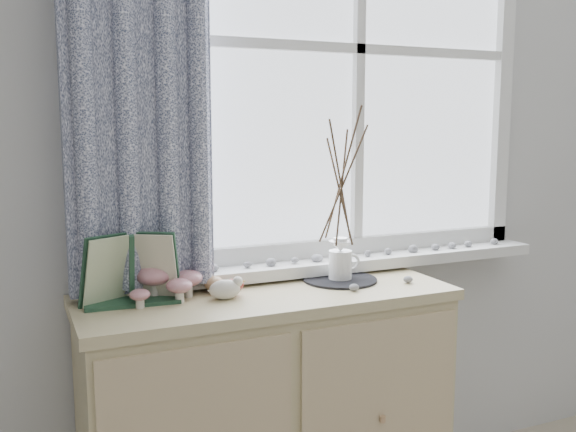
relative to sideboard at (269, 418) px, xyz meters
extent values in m
cube|color=silver|center=(0.15, 0.25, 0.87)|extent=(4.00, 0.04, 2.60)
cube|color=silver|center=(0.45, 0.25, 1.22)|extent=(1.30, 0.01, 1.40)
cube|color=white|center=(0.45, 0.17, 0.45)|extent=(1.45, 0.16, 0.04)
cube|color=black|center=(-0.37, 0.12, 1.25)|extent=(0.44, 0.06, 1.61)
cube|color=tan|center=(0.00, 0.01, -0.02)|extent=(1.17, 0.43, 0.81)
cube|color=tan|center=(0.00, 0.01, 0.41)|extent=(1.20, 0.45, 0.03)
cylinder|color=silver|center=(-0.35, 0.07, 0.46)|extent=(0.03, 0.03, 0.07)
ellipsoid|color=maroon|center=(-0.35, 0.07, 0.50)|extent=(0.12, 0.12, 0.06)
cylinder|color=silver|center=(-0.29, 0.00, 0.45)|extent=(0.03, 0.03, 0.05)
ellipsoid|color=maroon|center=(-0.29, 0.00, 0.48)|extent=(0.08, 0.08, 0.04)
cylinder|color=silver|center=(-0.41, -0.01, 0.44)|extent=(0.03, 0.03, 0.04)
ellipsoid|color=maroon|center=(-0.41, -0.01, 0.46)|extent=(0.06, 0.06, 0.03)
cylinder|color=silver|center=(-0.25, 0.05, 0.45)|extent=(0.03, 0.03, 0.06)
ellipsoid|color=maroon|center=(-0.25, 0.05, 0.48)|extent=(0.09, 0.09, 0.05)
ellipsoid|color=tan|center=(-0.16, 0.07, 0.45)|extent=(0.06, 0.05, 0.08)
ellipsoid|color=tan|center=(-0.20, 0.14, 0.45)|extent=(0.06, 0.05, 0.08)
ellipsoid|color=maroon|center=(-0.12, 0.01, 0.45)|extent=(0.06, 0.05, 0.08)
cylinder|color=black|center=(0.28, 0.04, 0.43)|extent=(0.25, 0.25, 0.01)
cylinder|color=white|center=(0.28, 0.04, 0.48)|extent=(0.09, 0.09, 0.10)
cone|color=white|center=(0.28, 0.04, 0.55)|extent=(0.08, 0.08, 0.04)
cylinder|color=white|center=(0.28, 0.04, 0.56)|extent=(0.05, 0.05, 0.02)
torus|color=white|center=(0.33, 0.04, 0.49)|extent=(0.06, 0.02, 0.06)
ellipsoid|color=gray|center=(0.26, -0.09, 0.44)|extent=(0.03, 0.03, 0.02)
ellipsoid|color=gray|center=(0.30, 0.07, 0.44)|extent=(0.03, 0.03, 0.02)
ellipsoid|color=gray|center=(0.48, -0.07, 0.44)|extent=(0.03, 0.03, 0.02)
camera|label=1|loc=(-0.74, -1.84, 0.96)|focal=40.00mm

